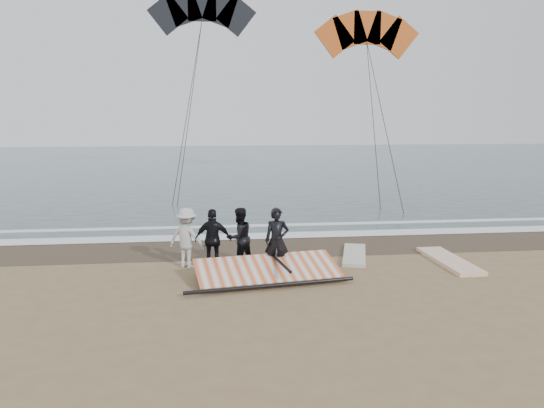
{
  "coord_description": "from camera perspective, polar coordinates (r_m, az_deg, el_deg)",
  "views": [
    {
      "loc": [
        -2.83,
        -11.51,
        4.05
      ],
      "look_at": [
        -1.16,
        3.0,
        1.6
      ],
      "focal_mm": 35.0,
      "sensor_mm": 36.0,
      "label": 1
    }
  ],
  "objects": [
    {
      "name": "man_main",
      "position": [
        13.72,
        0.53,
        -3.95
      ],
      "size": [
        0.66,
        0.47,
        1.71
      ],
      "primitive_type": "imported",
      "rotation": [
        0.0,
        0.0,
        -0.09
      ],
      "color": "black",
      "rests_on": "ground"
    },
    {
      "name": "foam_near",
      "position": [
        18.09,
        2.61,
        -3.33
      ],
      "size": [
        120.0,
        0.9,
        0.01
      ],
      "primitive_type": "cube",
      "color": "white",
      "rests_on": "sea"
    },
    {
      "name": "wet_sand",
      "position": [
        16.75,
        3.37,
        -4.46
      ],
      "size": [
        120.0,
        2.8,
        0.01
      ],
      "primitive_type": "cube",
      "color": "#4C3D2B",
      "rests_on": "ground"
    },
    {
      "name": "kite_red",
      "position": [
        34.74,
        10.18,
        17.23
      ],
      "size": [
        7.36,
        6.34,
        15.19
      ],
      "color": "#CA5317",
      "rests_on": "ground"
    },
    {
      "name": "kite_dark",
      "position": [
        37.02,
        -7.54,
        19.47
      ],
      "size": [
        8.02,
        6.5,
        16.42
      ],
      "color": "black",
      "rests_on": "ground"
    },
    {
      "name": "board_cream",
      "position": [
        15.64,
        8.86,
        -5.42
      ],
      "size": [
        1.25,
        2.43,
        0.1
      ],
      "primitive_type": "cube",
      "rotation": [
        0.0,
        0.0,
        -0.28
      ],
      "color": "beige",
      "rests_on": "ground"
    },
    {
      "name": "board_white",
      "position": [
        15.63,
        18.51,
        -5.79
      ],
      "size": [
        0.84,
        2.74,
        0.11
      ],
      "primitive_type": "cube",
      "rotation": [
        0.0,
        0.0,
        0.03
      ],
      "color": "white",
      "rests_on": "ground"
    },
    {
      "name": "foam_far",
      "position": [
        19.73,
        1.83,
        -2.24
      ],
      "size": [
        120.0,
        0.45,
        0.01
      ],
      "primitive_type": "cube",
      "color": "white",
      "rests_on": "sea"
    },
    {
      "name": "sea",
      "position": [
        44.78,
        -2.91,
        4.34
      ],
      "size": [
        120.0,
        54.0,
        0.02
      ],
      "primitive_type": "cube",
      "color": "#233838",
      "rests_on": "ground"
    },
    {
      "name": "ground",
      "position": [
        12.53,
        6.95,
        -9.42
      ],
      "size": [
        120.0,
        120.0,
        0.0
      ],
      "primitive_type": "plane",
      "color": "#8C704C",
      "rests_on": "ground"
    },
    {
      "name": "trio_cluster",
      "position": [
        14.26,
        -6.63,
        -3.66
      ],
      "size": [
        2.5,
        1.08,
        1.64
      ],
      "color": "black",
      "rests_on": "ground"
    },
    {
      "name": "sail_rig",
      "position": [
        13.4,
        -0.78,
        -7.21
      ],
      "size": [
        4.09,
        2.22,
        0.49
      ],
      "color": "black",
      "rests_on": "ground"
    }
  ]
}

